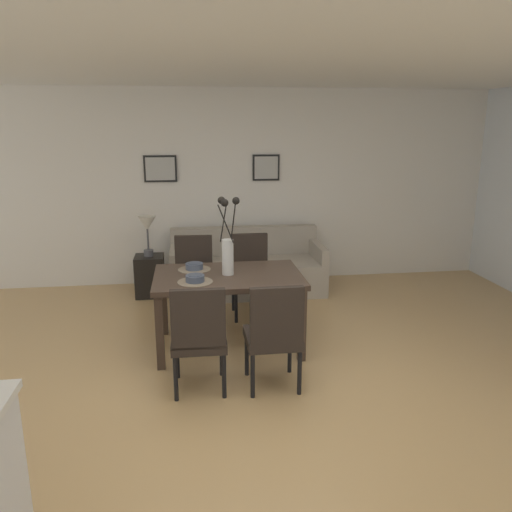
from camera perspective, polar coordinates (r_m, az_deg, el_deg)
The scene contains 18 objects.
ground_plane at distance 4.21m, azimuth 1.05°, elevation -15.60°, with size 9.00×9.00×0.00m, color tan.
back_wall_panel at distance 6.92m, azimuth -3.01°, elevation 7.77°, with size 9.00×0.10×2.60m, color white.
ceiling_panel at distance 4.07m, azimuth 0.32°, elevation 21.98°, with size 9.00×7.20×0.08m, color white.
dining_table at distance 4.83m, azimuth -3.18°, elevation -3.11°, with size 1.40×0.91×0.74m.
dining_chair_near_left at distance 4.07m, azimuth -6.50°, elevation -8.75°, with size 0.45×0.45×0.92m.
dining_chair_near_right at distance 5.68m, azimuth -7.05°, elevation -1.96°, with size 0.46×0.46×0.92m.
dining_chair_far_left at distance 4.09m, azimuth 2.07°, elevation -8.52°, with size 0.44×0.44×0.92m.
dining_chair_far_right at distance 5.73m, azimuth -0.64°, elevation -1.70°, with size 0.44×0.44×0.92m.
centerpiece_vase at distance 4.73m, azimuth -3.23°, elevation 1.20°, with size 0.21×0.23×0.73m.
placemat_near_left at distance 4.59m, azimuth -6.91°, elevation -2.92°, with size 0.32×0.32×0.01m, color #7F705B.
bowl_near_left at distance 4.58m, azimuth -6.92°, elevation -2.48°, with size 0.17×0.17×0.07m.
placemat_near_right at distance 4.99m, azimuth -6.99°, elevation -1.52°, with size 0.32×0.32×0.01m, color #7F705B.
bowl_near_right at distance 4.98m, azimuth -7.00°, elevation -1.11°, with size 0.17×0.17×0.07m.
sofa at distance 6.60m, azimuth -1.05°, elevation -1.61°, with size 1.96×0.84×0.80m.
side_table at distance 6.55m, azimuth -11.92°, elevation -2.21°, with size 0.36×0.36×0.52m, color black.
table_lamp at distance 6.40m, azimuth -12.22°, elevation 3.23°, with size 0.22×0.22×0.51m.
framed_picture_left at distance 6.81m, azimuth -10.78°, elevation 9.68°, with size 0.43×0.03×0.35m.
framed_picture_center at distance 6.88m, azimuth 1.15°, elevation 9.98°, with size 0.36×0.03×0.35m.
Camera 1 is at (-0.56, -3.60, 2.11)m, focal length 35.32 mm.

